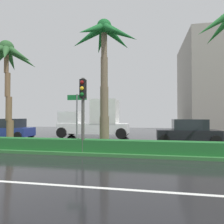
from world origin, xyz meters
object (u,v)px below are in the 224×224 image
at_px(palm_tree_centre, 105,49).
at_px(traffic_signal_median_right, 83,101).
at_px(car_in_traffic_second, 188,132).
at_px(box_truck_lead, 95,120).
at_px(car_in_traffic_leading, 8,129).
at_px(street_name_sign, 77,114).
at_px(palm_tree_centre_left, 6,61).

relative_size(palm_tree_centre, traffic_signal_median_right, 2.06).
bearing_deg(traffic_signal_median_right, car_in_traffic_second, 42.54).
bearing_deg(box_truck_lead, car_in_traffic_leading, 21.09).
relative_size(box_truck_lead, car_in_traffic_second, 1.49).
distance_m(street_name_sign, car_in_traffic_second, 8.30).
distance_m(palm_tree_centre, car_in_traffic_second, 8.25).
bearing_deg(palm_tree_centre_left, street_name_sign, -9.84).
distance_m(box_truck_lead, car_in_traffic_second, 8.26).
distance_m(car_in_traffic_leading, car_in_traffic_second, 14.73).
bearing_deg(palm_tree_centre, box_truck_lead, 110.30).
xyz_separation_m(palm_tree_centre_left, car_in_traffic_leading, (-3.04, 4.10, -4.66)).
distance_m(palm_tree_centre_left, traffic_signal_median_right, 6.48).
bearing_deg(traffic_signal_median_right, car_in_traffic_leading, 146.76).
xyz_separation_m(traffic_signal_median_right, box_truck_lead, (-1.67, 8.39, -1.17)).
height_order(car_in_traffic_leading, car_in_traffic_second, same).
distance_m(palm_tree_centre, traffic_signal_median_right, 3.95).
relative_size(traffic_signal_median_right, car_in_traffic_second, 0.87).
distance_m(palm_tree_centre, street_name_sign, 4.35).
relative_size(palm_tree_centre_left, car_in_traffic_second, 1.54).
xyz_separation_m(box_truck_lead, car_in_traffic_second, (7.72, -2.85, -0.72)).
bearing_deg(palm_tree_centre_left, palm_tree_centre, 4.33).
bearing_deg(car_in_traffic_leading, palm_tree_centre_left, 126.55).
xyz_separation_m(street_name_sign, car_in_traffic_leading, (-8.10, 4.98, -1.25)).
xyz_separation_m(palm_tree_centre_left, box_truck_lead, (3.97, 6.80, -3.94)).
bearing_deg(street_name_sign, palm_tree_centre_left, 170.16).
bearing_deg(car_in_traffic_second, traffic_signal_median_right, 42.54).
bearing_deg(street_name_sign, palm_tree_centre, 47.42).
height_order(street_name_sign, box_truck_lead, box_truck_lead).
xyz_separation_m(traffic_signal_median_right, street_name_sign, (-0.58, 0.71, -0.64)).
distance_m(traffic_signal_median_right, box_truck_lead, 8.64).
xyz_separation_m(street_name_sign, car_in_traffic_second, (6.63, 4.83, -1.25)).
height_order(palm_tree_centre, box_truck_lead, palm_tree_centre).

